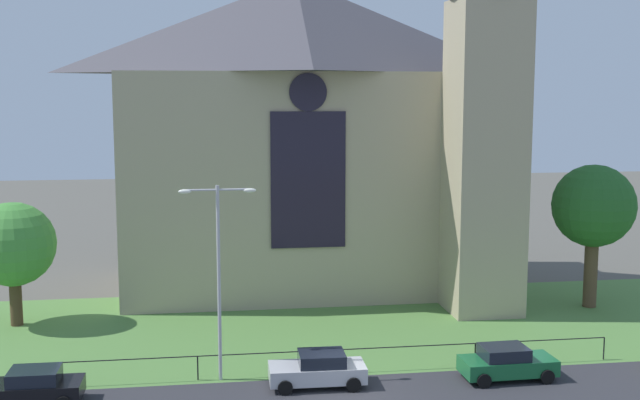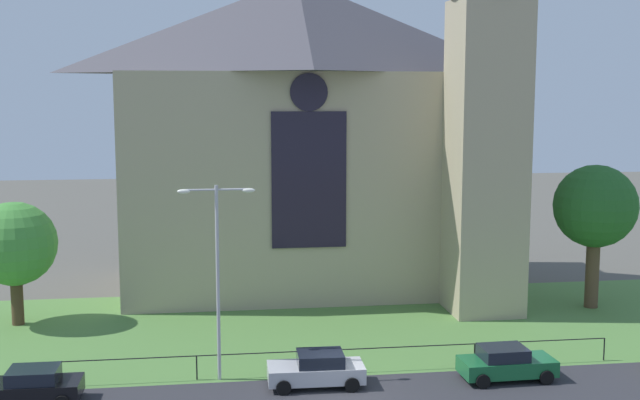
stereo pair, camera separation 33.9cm
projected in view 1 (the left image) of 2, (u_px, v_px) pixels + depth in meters
ground at (313, 326)px, 43.90m from camera, size 160.00×160.00×0.00m
grass_verge at (318, 337)px, 41.94m from camera, size 120.00×20.00×0.01m
church_building at (309, 132)px, 51.65m from camera, size 23.20×16.20×26.00m
iron_railing at (340, 353)px, 36.45m from camera, size 25.84×0.07×1.13m
tree_left_far at (13, 245)px, 43.53m from camera, size 4.62×4.62×6.87m
tree_right_far at (594, 207)px, 47.20m from camera, size 4.90×4.90×8.58m
streetlamp_near at (219, 259)px, 34.97m from camera, size 3.37×0.26×8.77m
parked_car_black at (31, 387)px, 32.73m from camera, size 4.21×2.05×1.51m
parked_car_silver at (318, 369)px, 34.86m from camera, size 4.24×2.09×1.51m
parked_car_green at (507, 363)px, 35.72m from camera, size 4.25×2.12×1.51m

